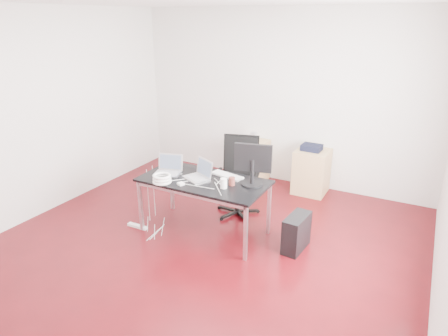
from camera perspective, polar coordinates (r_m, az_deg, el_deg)
The scene contains 18 objects.
room_shell at distance 4.39m, azimuth -2.94°, elevation 4.45°, with size 5.00×5.00×5.00m.
desk at distance 5.01m, azimuth -2.90°, elevation -2.26°, with size 1.60×0.80×0.73m.
office_chair at distance 5.57m, azimuth 2.14°, elevation -0.61°, with size 0.59×0.61×1.08m.
filing_cabinet_left at distance 6.78m, azimuth 3.90°, elevation 1.00°, with size 0.50×0.50×0.70m, color tan.
filing_cabinet_right at distance 6.45m, azimuth 12.38°, elevation -0.49°, with size 0.50×0.50×0.70m, color tan.
pc_tower at distance 4.91m, azimuth 10.30°, elevation -9.08°, with size 0.20×0.45×0.44m, color black.
wastebasket at distance 6.64m, azimuth 3.34°, elevation -1.34°, with size 0.24×0.24×0.28m, color black.
power_strip at distance 5.51m, azimuth -12.25°, elevation -8.12°, with size 0.30×0.06×0.04m, color white.
laptop_left at distance 5.24m, azimuth -7.95°, elevation -0.11°, with size 0.39×0.34×0.23m.
laptop_right at distance 5.02m, azimuth -3.55°, elevation -0.87°, with size 0.41×0.37×0.23m.
monitor at distance 4.76m, azimuth 4.15°, elevation 0.81°, with size 0.45×0.26×0.51m.
keyboard at distance 5.09m, azimuth 0.45°, elevation -1.08°, with size 0.44×0.14×0.02m, color white.
cup_white at distance 4.73m, azimuth -0.05°, elevation -2.20°, with size 0.08×0.08×0.12m, color white.
cup_brown at distance 4.81m, azimuth 1.12°, elevation -1.90°, with size 0.08×0.08×0.10m, color maroon.
cable_coil at distance 4.94m, azimuth -8.85°, elevation -1.52°, with size 0.24×0.24×0.11m.
power_adapter at distance 4.86m, azimuth -6.18°, elevation -2.26°, with size 0.07×0.07×0.03m, color white.
speaker at distance 6.57m, azimuth 4.29°, elevation 4.38°, with size 0.09×0.08×0.18m, color #9E9E9E.
navy_garment at distance 6.32m, azimuth 12.41°, elevation 2.87°, with size 0.30×0.24×0.09m, color black.
Camera 1 is at (2.21, -3.60, 2.63)m, focal length 32.00 mm.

